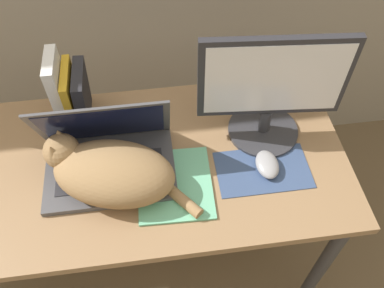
% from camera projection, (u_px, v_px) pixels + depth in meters
% --- Properties ---
extents(desk, '(1.29, 0.62, 0.76)m').
position_uv_depth(desk, '(137.00, 179.00, 1.29)').
color(desk, '#93704C').
rests_on(desk, ground_plane).
extents(laptop, '(0.38, 0.26, 0.25)m').
position_uv_depth(laptop, '(108.00, 156.00, 1.18)').
color(laptop, '#4C4C51').
rests_on(laptop, desk).
extents(cat, '(0.42, 0.30, 0.15)m').
position_uv_depth(cat, '(110.00, 171.00, 1.11)').
color(cat, '#99754C').
rests_on(cat, desk).
extents(external_monitor, '(0.42, 0.22, 0.36)m').
position_uv_depth(external_monitor, '(272.00, 90.00, 1.15)').
color(external_monitor, '#333338').
rests_on(external_monitor, desk).
extents(mousepad, '(0.28, 0.16, 0.00)m').
position_uv_depth(mousepad, '(263.00, 170.00, 1.20)').
color(mousepad, '#384C75').
rests_on(mousepad, desk).
extents(computer_mouse, '(0.07, 0.10, 0.04)m').
position_uv_depth(computer_mouse, '(267.00, 164.00, 1.19)').
color(computer_mouse, '#99999E').
rests_on(computer_mouse, mousepad).
extents(book_row, '(0.10, 0.16, 0.25)m').
position_uv_depth(book_row, '(70.00, 94.00, 1.25)').
color(book_row, white).
rests_on(book_row, desk).
extents(notepad, '(0.22, 0.25, 0.01)m').
position_uv_depth(notepad, '(175.00, 184.00, 1.17)').
color(notepad, '#6BBC93').
rests_on(notepad, desk).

